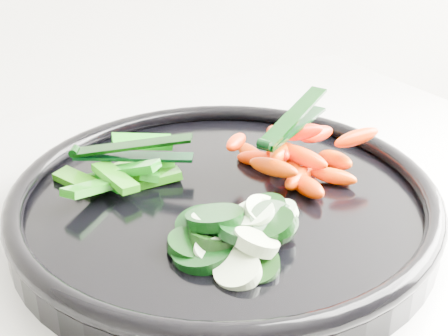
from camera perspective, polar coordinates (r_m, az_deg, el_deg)
veggie_tray at (r=0.55m, az=0.00°, el=-3.20°), size 0.41×0.41×0.04m
cucumber_pile at (r=0.48m, az=0.45°, el=-6.23°), size 0.13×0.12×0.04m
carrot_pile at (r=0.58m, az=6.47°, el=1.22°), size 0.14×0.13×0.05m
pepper_pile at (r=0.58m, az=-8.82°, el=-0.27°), size 0.14×0.10×0.04m
tong_carrot at (r=0.58m, az=6.22°, el=4.14°), size 0.11×0.06×0.02m
tong_pepper at (r=0.58m, az=-8.67°, el=1.55°), size 0.10×0.08×0.02m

